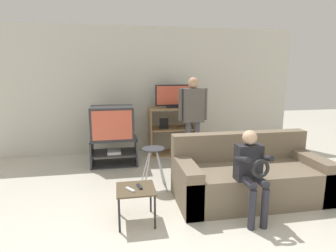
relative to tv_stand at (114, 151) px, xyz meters
name	(u,v)px	position (x,y,z in m)	size (l,w,h in m)	color
wall_back	(147,91)	(0.72, 0.79, 1.06)	(6.40, 0.06, 2.60)	beige
tv_stand	(114,151)	(0.00, 0.00, 0.00)	(0.85, 0.55, 0.49)	#38383D
television_main	(112,123)	(-0.02, 0.00, 0.55)	(0.76, 0.54, 0.60)	#2D2D33
media_shelf	(171,130)	(1.17, 0.48, 0.26)	(0.92, 0.48, 0.98)	#9E7A51
television_flat	(173,97)	(1.21, 0.45, 0.96)	(0.73, 0.20, 0.47)	black
folding_stool	(153,156)	(0.58, -1.22, 0.25)	(0.37, 0.38, 0.62)	#B7B7BC
snack_table	(136,192)	(0.25, -2.11, 0.12)	(0.44, 0.44, 0.41)	brown
remote_control_black	(140,187)	(0.30, -2.10, 0.18)	(0.04, 0.14, 0.02)	#232328
remote_control_white	(130,190)	(0.19, -2.16, 0.18)	(0.04, 0.14, 0.02)	silver
couch	(248,177)	(1.81, -1.76, 0.05)	(2.00, 0.92, 0.86)	#756651
person_standing_adult	(193,112)	(1.43, -0.25, 0.73)	(0.53, 0.20, 1.61)	#4C4C56
person_seated_child	(251,168)	(1.57, -2.29, 0.39)	(0.33, 0.43, 1.06)	#2D2D38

